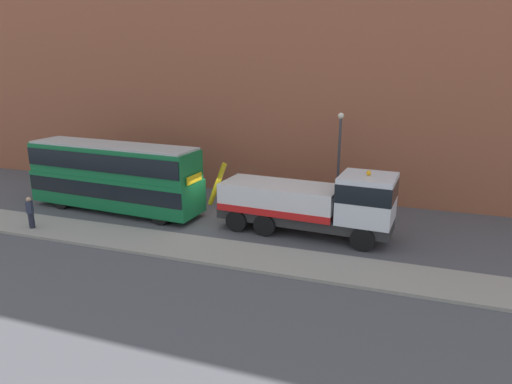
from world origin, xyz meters
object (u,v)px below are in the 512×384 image
at_px(pedestrian_onlooker, 30,213).
at_px(street_lamp, 339,153).
at_px(recovery_tow_truck, 313,202).
at_px(double_decker_bus, 114,175).

bearing_deg(pedestrian_onlooker, street_lamp, 4.67).
height_order(recovery_tow_truck, pedestrian_onlooker, recovery_tow_truck).
height_order(double_decker_bus, street_lamp, street_lamp).
distance_m(double_decker_bus, pedestrian_onlooker, 5.05).
bearing_deg(street_lamp, recovery_tow_truck, -95.67).
bearing_deg(pedestrian_onlooker, double_decker_bus, 36.14).
xyz_separation_m(pedestrian_onlooker, street_lamp, (14.67, 9.20, 2.49)).
distance_m(double_decker_bus, street_lamp, 13.45).
xyz_separation_m(recovery_tow_truck, pedestrian_onlooker, (-14.19, -4.35, -0.77)).
xyz_separation_m(double_decker_bus, pedestrian_onlooker, (-2.18, -4.38, -1.25)).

